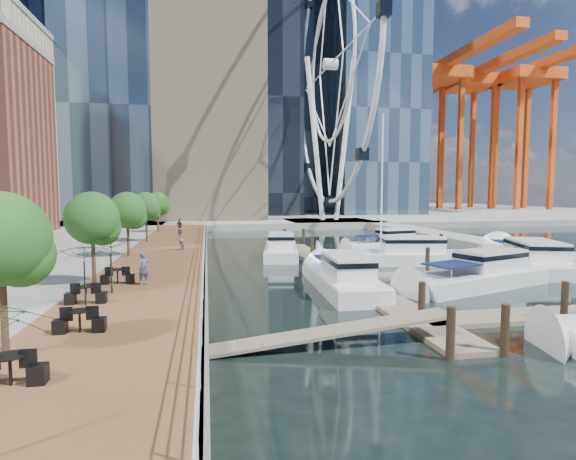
# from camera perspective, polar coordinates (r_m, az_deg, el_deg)

# --- Properties ---
(ground) EXTENTS (520.00, 520.00, 0.00)m
(ground) POSITION_cam_1_polar(r_m,az_deg,el_deg) (20.91, 6.53, -10.64)
(ground) COLOR black
(ground) RESTS_ON ground
(boardwalk) EXTENTS (6.00, 60.00, 1.00)m
(boardwalk) POSITION_cam_1_polar(r_m,az_deg,el_deg) (34.79, -15.37, -3.73)
(boardwalk) COLOR brown
(boardwalk) RESTS_ON ground
(seawall) EXTENTS (0.25, 60.00, 1.00)m
(seawall) POSITION_cam_1_polar(r_m,az_deg,el_deg) (34.65, -10.42, -3.67)
(seawall) COLOR #595954
(seawall) RESTS_ON ground
(land_far) EXTENTS (200.00, 114.00, 1.00)m
(land_far) POSITION_cam_1_polar(r_m,az_deg,el_deg) (121.53, -7.53, 2.37)
(land_far) COLOR gray
(land_far) RESTS_ON ground
(breakwater) EXTENTS (4.00, 60.00, 1.00)m
(breakwater) POSITION_cam_1_polar(r_m,az_deg,el_deg) (47.31, 22.94, -1.72)
(breakwater) COLOR gray
(breakwater) RESTS_ON ground
(pier) EXTENTS (14.00, 12.00, 1.00)m
(pier) POSITION_cam_1_polar(r_m,az_deg,el_deg) (74.17, 5.26, 0.87)
(pier) COLOR gray
(pier) RESTS_ON ground
(railing) EXTENTS (0.10, 60.00, 1.05)m
(railing) POSITION_cam_1_polar(r_m,az_deg,el_deg) (34.52, -10.61, -1.99)
(railing) COLOR white
(railing) RESTS_ON boardwalk
(floating_docks) EXTENTS (16.00, 34.00, 2.60)m
(floating_docks) POSITION_cam_1_polar(r_m,az_deg,el_deg) (32.77, 14.87, -4.25)
(floating_docks) COLOR #6D6051
(floating_docks) RESTS_ON ground
(ferris_wheel) EXTENTS (5.80, 45.60, 47.80)m
(ferris_wheel) POSITION_cam_1_polar(r_m,az_deg,el_deg) (76.75, 5.42, 20.16)
(ferris_wheel) COLOR white
(ferris_wheel) RESTS_ON ground
(port_cranes) EXTENTS (40.00, 52.00, 38.00)m
(port_cranes) POSITION_cam_1_polar(r_m,az_deg,el_deg) (137.23, 22.57, 10.48)
(port_cranes) COLOR #D84C14
(port_cranes) RESTS_ON ground
(street_trees) EXTENTS (2.60, 42.60, 4.60)m
(street_trees) POSITION_cam_1_polar(r_m,az_deg,el_deg) (33.76, -19.73, 2.37)
(street_trees) COLOR #3F2B1C
(street_trees) RESTS_ON ground
(cafe_tables) EXTENTS (2.50, 13.70, 0.74)m
(cafe_tables) POSITION_cam_1_polar(r_m,az_deg,el_deg) (18.35, -24.57, -8.83)
(cafe_tables) COLOR black
(cafe_tables) RESTS_ON ground
(yacht_foreground) EXTENTS (11.01, 6.29, 2.15)m
(yacht_foreground) POSITION_cam_1_polar(r_m,az_deg,el_deg) (28.70, 22.84, -6.74)
(yacht_foreground) COLOR silver
(yacht_foreground) RESTS_ON ground
(pedestrian_near) EXTENTS (0.70, 0.64, 1.61)m
(pedestrian_near) POSITION_cam_1_polar(r_m,az_deg,el_deg) (23.36, -17.85, -4.67)
(pedestrian_near) COLOR #4A5163
(pedestrian_near) RESTS_ON boardwalk
(pedestrian_mid) EXTENTS (0.86, 0.99, 1.74)m
(pedestrian_mid) POSITION_cam_1_polar(r_m,az_deg,el_deg) (36.54, -13.60, -1.12)
(pedestrian_mid) COLOR #88685E
(pedestrian_mid) RESTS_ON boardwalk
(pedestrian_far) EXTENTS (1.03, 0.99, 1.73)m
(pedestrian_far) POSITION_cam_1_polar(r_m,az_deg,el_deg) (50.97, -13.57, 0.51)
(pedestrian_far) COLOR #32363F
(pedestrian_far) RESTS_ON boardwalk
(moored_yachts) EXTENTS (23.15, 32.57, 11.50)m
(moored_yachts) POSITION_cam_1_polar(r_m,az_deg,el_deg) (34.78, 14.98, -4.56)
(moored_yachts) COLOR white
(moored_yachts) RESTS_ON ground
(cafe_seating) EXTENTS (4.31, 17.08, 2.74)m
(cafe_seating) POSITION_cam_1_polar(r_m,az_deg,el_deg) (16.54, -25.51, -6.93)
(cafe_seating) COLOR #0E3615
(cafe_seating) RESTS_ON ground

